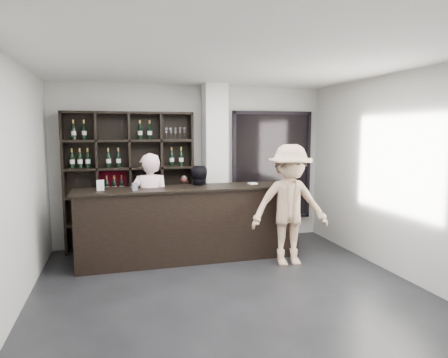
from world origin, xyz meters
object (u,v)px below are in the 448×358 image
object	(u,v)px
taster_black	(197,211)
wine_shelf	(130,181)
taster_pink	(150,207)
tasting_counter	(191,223)
customer	(290,205)

from	to	relation	value
taster_black	wine_shelf	bearing A→B (deg)	-40.06
taster_pink	wine_shelf	bearing A→B (deg)	-67.36
wine_shelf	tasting_counter	distance (m)	1.40
tasting_counter	customer	world-z (taller)	customer
customer	tasting_counter	bearing A→B (deg)	162.72
taster_black	taster_pink	bearing A→B (deg)	-4.02
customer	wine_shelf	bearing A→B (deg)	153.40
taster_pink	customer	xyz separation A→B (m)	(2.06, -0.80, 0.07)
taster_black	customer	world-z (taller)	customer
taster_pink	taster_black	world-z (taller)	taster_pink
taster_black	customer	distance (m)	1.55
tasting_counter	customer	distance (m)	1.61
tasting_counter	taster_pink	xyz separation A→B (m)	(-0.62, 0.17, 0.27)
wine_shelf	customer	world-z (taller)	wine_shelf
tasting_counter	wine_shelf	bearing A→B (deg)	134.66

